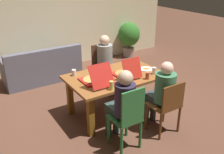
# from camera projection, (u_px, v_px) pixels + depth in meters

# --- Properties ---
(ground_plane) EXTENTS (20.00, 20.00, 0.00)m
(ground_plane) POSITION_uv_depth(u_px,v_px,m) (115.00, 111.00, 4.69)
(ground_plane) COLOR brown
(back_wall) EXTENTS (6.74, 0.12, 2.84)m
(back_wall) POSITION_uv_depth(u_px,v_px,m) (54.00, 12.00, 6.28)
(back_wall) COLOR beige
(back_wall) RESTS_ON ground
(dining_table) EXTENTS (1.65, 1.03, 0.73)m
(dining_table) POSITION_uv_depth(u_px,v_px,m) (115.00, 81.00, 4.44)
(dining_table) COLOR brown
(dining_table) RESTS_ON ground
(chair_0) EXTENTS (0.39, 0.40, 1.00)m
(chair_0) POSITION_uv_depth(u_px,v_px,m) (128.00, 118.00, 3.53)
(chair_0) COLOR #296832
(chair_0) RESTS_ON ground
(person_0) EXTENTS (0.29, 0.52, 1.21)m
(person_0) POSITION_uv_depth(u_px,v_px,m) (122.00, 102.00, 3.58)
(person_0) COLOR #2D413B
(person_0) RESTS_ON ground
(chair_1) EXTENTS (0.42, 0.43, 0.97)m
(chair_1) POSITION_uv_depth(u_px,v_px,m) (103.00, 66.00, 5.40)
(chair_1) COLOR #523423
(chair_1) RESTS_ON ground
(person_1) EXTENTS (0.32, 0.49, 1.21)m
(person_1) POSITION_uv_depth(u_px,v_px,m) (106.00, 59.00, 5.21)
(person_1) COLOR #413D49
(person_1) RESTS_ON ground
(chair_2) EXTENTS (0.45, 0.40, 0.89)m
(chair_2) POSITION_uv_depth(u_px,v_px,m) (167.00, 105.00, 3.89)
(chair_2) COLOR brown
(chair_2) RESTS_ON ground
(person_2) EXTENTS (0.32, 0.51, 1.19)m
(person_2) POSITION_uv_depth(u_px,v_px,m) (162.00, 90.00, 3.93)
(person_2) COLOR #313938
(person_2) RESTS_ON ground
(pizza_box_0) EXTENTS (0.35, 0.47, 0.36)m
(pizza_box_0) POSITION_uv_depth(u_px,v_px,m) (125.00, 73.00, 4.36)
(pizza_box_0) COLOR red
(pizza_box_0) RESTS_ON dining_table
(pizza_box_1) EXTENTS (0.39, 0.57, 0.37)m
(pizza_box_1) POSITION_uv_depth(u_px,v_px,m) (95.00, 79.00, 4.12)
(pizza_box_1) COLOR red
(pizza_box_1) RESTS_ON dining_table
(plate_0) EXTENTS (0.26, 0.26, 0.03)m
(plate_0) POSITION_uv_depth(u_px,v_px,m) (146.00, 69.00, 4.65)
(plate_0) COLOR white
(plate_0) RESTS_ON dining_table
(plate_1) EXTENTS (0.22, 0.22, 0.01)m
(plate_1) POSITION_uv_depth(u_px,v_px,m) (134.00, 64.00, 4.89)
(plate_1) COLOR white
(plate_1) RESTS_ON dining_table
(drinking_glass_0) EXTENTS (0.06, 0.06, 0.14)m
(drinking_glass_0) POSITION_uv_depth(u_px,v_px,m) (111.00, 86.00, 3.85)
(drinking_glass_0) COLOR #E1CE61
(drinking_glass_0) RESTS_ON dining_table
(drinking_glass_1) EXTENTS (0.08, 0.08, 0.11)m
(drinking_glass_1) POSITION_uv_depth(u_px,v_px,m) (74.00, 73.00, 4.36)
(drinking_glass_1) COLOR silver
(drinking_glass_1) RESTS_ON dining_table
(drinking_glass_2) EXTENTS (0.07, 0.07, 0.12)m
(drinking_glass_2) POSITION_uv_depth(u_px,v_px,m) (147.00, 76.00, 4.23)
(drinking_glass_2) COLOR #B54A31
(drinking_glass_2) RESTS_ON dining_table
(drinking_glass_3) EXTENTS (0.08, 0.08, 0.12)m
(drinking_glass_3) POSITION_uv_depth(u_px,v_px,m) (154.00, 71.00, 4.42)
(drinking_glass_3) COLOR silver
(drinking_glass_3) RESTS_ON dining_table
(couch) EXTENTS (1.71, 0.79, 0.82)m
(couch) POSITION_uv_depth(u_px,v_px,m) (42.00, 68.00, 5.87)
(couch) COLOR slate
(couch) RESTS_ON ground
(potted_plant) EXTENTS (0.63, 0.63, 1.01)m
(potted_plant) POSITION_uv_depth(u_px,v_px,m) (129.00, 36.00, 7.36)
(potted_plant) COLOR gray
(potted_plant) RESTS_ON ground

